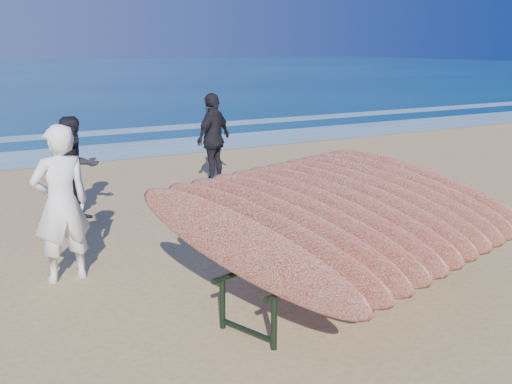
% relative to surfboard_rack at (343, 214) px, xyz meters
% --- Properties ---
extents(ground, '(120.00, 120.00, 0.00)m').
position_rel_surfboard_rack_xyz_m(ground, '(-0.39, 0.36, -0.89)').
color(ground, tan).
rests_on(ground, ground).
extents(foam_near, '(160.00, 160.00, 0.00)m').
position_rel_surfboard_rack_xyz_m(foam_near, '(-0.39, 10.36, -0.89)').
color(foam_near, white).
rests_on(foam_near, ground).
extents(foam_far, '(160.00, 160.00, 0.00)m').
position_rel_surfboard_rack_xyz_m(foam_far, '(-0.39, 13.86, -0.89)').
color(foam_far, white).
rests_on(foam_far, ground).
extents(surfboard_rack, '(3.86, 3.64, 1.44)m').
position_rel_surfboard_rack_xyz_m(surfboard_rack, '(0.00, 0.00, 0.00)').
color(surfboard_rack, black).
rests_on(surfboard_rack, ground).
extents(person_white, '(0.69, 0.48, 1.80)m').
position_rel_surfboard_rack_xyz_m(person_white, '(-2.46, 1.97, 0.01)').
color(person_white, white).
rests_on(person_white, ground).
extents(person_dark_a, '(0.89, 0.76, 1.60)m').
position_rel_surfboard_rack_xyz_m(person_dark_a, '(-1.63, 4.43, -0.10)').
color(person_dark_a, black).
rests_on(person_dark_a, ground).
extents(person_dark_b, '(1.10, 0.89, 1.74)m').
position_rel_surfboard_rack_xyz_m(person_dark_b, '(1.39, 5.74, -0.02)').
color(person_dark_b, black).
rests_on(person_dark_b, ground).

